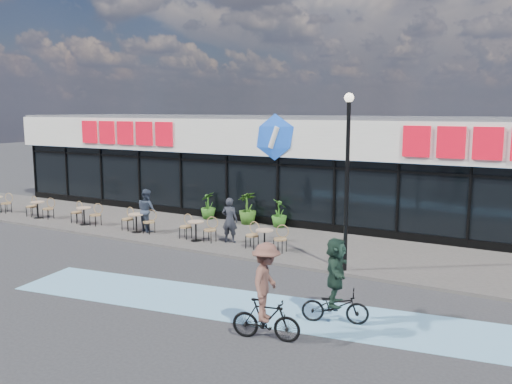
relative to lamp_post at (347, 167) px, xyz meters
The scene contains 17 objects.
ground 6.14m from the lamp_post, 153.85° to the right, with size 120.00×120.00×0.00m, color #28282B.
sidewalk 6.08m from the lamp_post, 154.84° to the left, with size 44.00×5.00×0.10m, color #514D48.
bike_lane 5.04m from the lamp_post, 100.21° to the right, with size 14.00×2.20×0.01m, color #6AA4C8.
building 9.00m from the lamp_post, 121.55° to the left, with size 30.60×6.57×4.75m.
lamp_post is the anchor object (origin of this frame).
bistro_set_1 15.00m from the lamp_post, behind, with size 1.54×0.62×0.90m.
bistro_set_2 12.18m from the lamp_post, behind, with size 1.54×0.62×0.90m.
bistro_set_3 9.40m from the lamp_post, behind, with size 1.54×0.62×0.90m.
bistro_set_4 6.71m from the lamp_post, behind, with size 1.54×0.62×0.90m.
bistro_set_5 4.27m from the lamp_post, 164.36° to the left, with size 1.54×0.62×0.90m.
potted_plant_left 9.48m from the lamp_post, 151.14° to the left, with size 0.67×0.67×1.19m, color #285719.
potted_plant_mid 7.73m from the lamp_post, 143.92° to the left, with size 0.77×0.77×1.37m, color #2C5418.
potted_plant_right 6.80m from the lamp_post, 135.29° to the left, with size 0.65×0.65×1.17m, color #295B1A.
patron_left 5.55m from the lamp_post, 165.69° to the left, with size 0.60×0.40×1.66m, color #22242B.
patron_right 9.09m from the lamp_post, behind, with size 0.83×0.64×1.70m, color #2F394A.
cyclist_a 4.57m from the lamp_post, 73.19° to the right, with size 1.65×1.55×2.04m.
cyclist_c 5.82m from the lamp_post, 88.04° to the right, with size 1.57×1.21×2.15m.
Camera 1 is at (10.11, -12.84, 4.94)m, focal length 38.00 mm.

